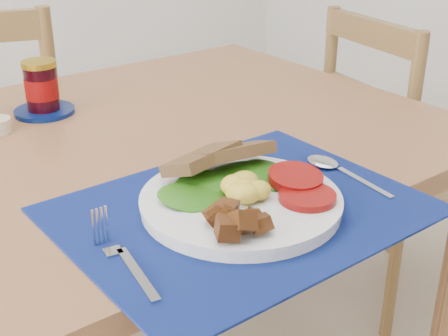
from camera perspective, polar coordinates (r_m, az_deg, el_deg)
name	(u,v)px	position (r m, az deg, el deg)	size (l,w,h in m)	color
table	(87,190)	(1.18, -12.39, -2.02)	(1.40, 0.90, 0.75)	brown
chair_end	(391,134)	(1.80, 15.06, 3.05)	(0.44, 0.45, 1.06)	brown
placemat	(241,210)	(0.91, 1.53, -3.81)	(0.51, 0.40, 0.00)	black
breakfast_plate	(240,198)	(0.89, 1.43, -2.78)	(0.29, 0.29, 0.07)	silver
fork	(122,260)	(0.80, -9.34, -8.26)	(0.03, 0.18, 0.00)	#B2B5BA
spoon	(335,169)	(1.04, 10.11, -0.09)	(0.04, 0.18, 0.01)	#B2B5BA
jam_on_saucer	(42,91)	(1.33, -16.31, 6.81)	(0.12, 0.12, 0.11)	#051651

